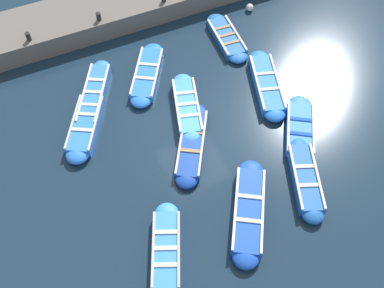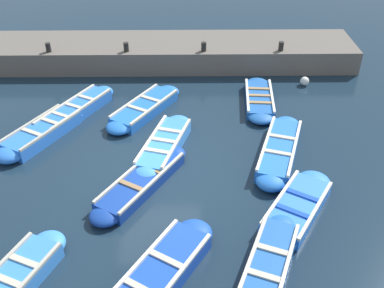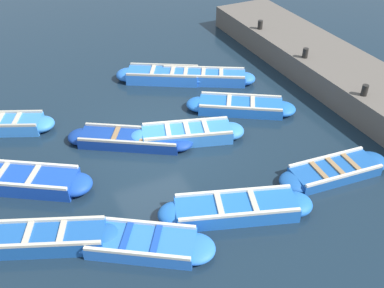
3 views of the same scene
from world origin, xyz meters
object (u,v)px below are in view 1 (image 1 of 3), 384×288
boat_far_corner (86,125)px  boat_near_quay (227,38)px  boat_end_of_row (147,74)px  boat_drifting (267,84)px  buoy_orange_near (250,7)px  bollard_north (28,37)px  boat_outer_right (166,250)px  boat_tucked (249,211)px  boat_centre (305,179)px  boat_stern_in (192,144)px  boat_inner_gap (300,129)px  bollard_mid_north (99,16)px  boat_bow_out (94,95)px  boat_outer_left (187,107)px

boat_far_corner → boat_near_quay: (-2.13, 7.04, -0.05)m
boat_end_of_row → boat_drifting: size_ratio=0.90×
boat_end_of_row → buoy_orange_near: bearing=108.6°
boat_near_quay → bollard_north: bearing=-107.8°
boat_near_quay → boat_outer_right: bearing=-38.1°
boat_end_of_row → boat_drifting: 4.86m
boat_tucked → boat_end_of_row: boat_tucked is taller
bollard_north → boat_outer_right: bearing=9.0°
boat_outer_right → boat_centre: boat_centre is taller
boat_stern_in → boat_inner_gap: bearing=74.7°
boat_outer_right → boat_near_quay: boat_outer_right is taller
boat_inner_gap → buoy_orange_near: (-6.98, 1.73, 0.01)m
boat_near_quay → bollard_mid_north: (-2.53, -4.87, 0.94)m
boat_tucked → buoy_orange_near: 10.51m
boat_outer_right → bollard_north: 10.61m
boat_outer_right → boat_bow_out: size_ratio=0.91×
boat_drifting → boat_bow_out: bearing=-109.9°
boat_tucked → buoy_orange_near: bearing=150.8°
bollard_north → boat_drifting: bearing=54.6°
boat_outer_left → boat_inner_gap: boat_outer_left is taller
boat_end_of_row → buoy_orange_near: boat_end_of_row is taller
boat_end_of_row → boat_centre: bearing=24.3°
boat_near_quay → boat_stern_in: 5.90m
boat_outer_right → buoy_orange_near: (-9.28, 8.11, -0.03)m
boat_bow_out → buoy_orange_near: bearing=105.0°
boat_stern_in → buoy_orange_near: (-5.90, 5.68, 0.01)m
boat_outer_right → boat_end_of_row: (-7.30, 2.23, -0.02)m
boat_outer_right → boat_centre: (-0.38, 5.36, 0.01)m
boat_outer_right → boat_near_quay: 10.06m
boat_tucked → boat_near_quay: size_ratio=1.14×
boat_far_corner → buoy_orange_near: boat_far_corner is taller
boat_far_corner → boat_tucked: bearing=33.9°
buoy_orange_near → boat_centre: bearing=-17.2°
boat_centre → boat_tucked: bearing=-83.5°
boat_tucked → boat_stern_in: size_ratio=1.05×
boat_drifting → boat_far_corner: bearing=-98.2°
boat_far_corner → boat_bow_out: size_ratio=0.94×
boat_inner_gap → bollard_north: 11.48m
boat_centre → boat_stern_in: boat_centre is taller
boat_near_quay → bollard_north: bollard_north is taller
boat_far_corner → boat_near_quay: boat_far_corner is taller
boat_near_quay → bollard_mid_north: bearing=-117.4°
boat_outer_left → boat_stern_in: (1.62, -0.55, -0.04)m
buoy_orange_near → bollard_mid_north: bearing=-99.7°
boat_outer_right → bollard_north: bearing=-171.0°
boat_centre → buoy_orange_near: (-8.90, 2.75, -0.03)m
boat_stern_in → bollard_mid_north: size_ratio=10.41×
boat_far_corner → bollard_north: bollard_north is taller
boat_outer_right → boat_end_of_row: boat_outer_right is taller
boat_bow_out → bollard_mid_north: bollard_mid_north is taller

